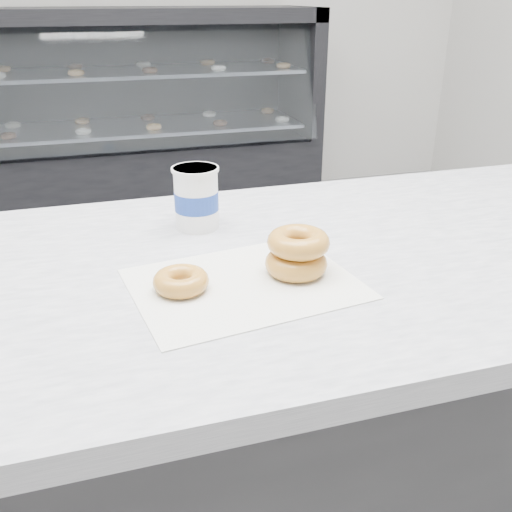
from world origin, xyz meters
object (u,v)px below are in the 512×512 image
Objects in this scene: counter at (227,465)px; donut_stack at (297,253)px; display_case at (119,142)px; donut_single at (181,281)px; coffee_cup at (196,197)px.

donut_stack reaches higher than counter.
counter is at bearing 146.66° from donut_stack.
counter is at bearing -90.00° from display_case.
counter is 2.72m from display_case.
counter is 0.50m from donut_stack.
counter is 0.48m from donut_single.
donut_stack reaches higher than donut_single.
display_case is 20.29× the size of donut_stack.
counter is 25.62× the size of coffee_cup.
donut_single is 0.19m from donut_stack.
donut_single is at bearing -178.40° from donut_stack.
display_case is at bearing 92.22° from donut_stack.
coffee_cup is (-0.11, 0.25, 0.02)m from donut_stack.
donut_stack is (0.19, 0.01, 0.02)m from donut_single.
donut_stack is at bearing -33.34° from counter.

